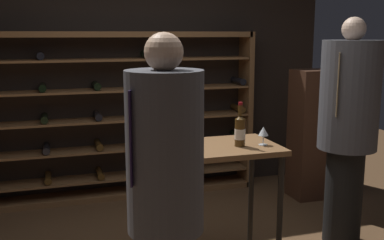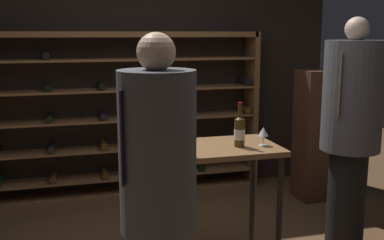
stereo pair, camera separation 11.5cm
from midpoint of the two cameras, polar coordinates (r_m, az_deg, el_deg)
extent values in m
cube|color=black|center=(5.32, -5.97, 6.54)|extent=(4.58, 0.10, 2.87)
cube|color=brown|center=(5.55, 7.91, 1.26)|extent=(0.06, 0.32, 1.83)
cube|color=brown|center=(5.07, -7.57, 10.46)|extent=(2.95, 0.32, 0.06)
cube|color=brown|center=(5.37, -7.10, -8.80)|extent=(2.95, 0.32, 0.06)
cube|color=brown|center=(5.31, -7.15, -6.78)|extent=(2.87, 0.32, 0.02)
cylinder|color=#4C3314|center=(5.25, -16.16, -6.72)|extent=(0.08, 0.30, 0.08)
cylinder|color=#4C3314|center=(5.27, -10.14, -6.40)|extent=(0.08, 0.30, 0.08)
cylinder|color=#4C3314|center=(5.34, -4.23, -6.02)|extent=(0.08, 0.30, 0.08)
cylinder|color=black|center=(5.47, 1.45, -5.59)|extent=(0.08, 0.30, 0.08)
cube|color=brown|center=(5.22, -7.24, -3.36)|extent=(2.87, 0.32, 0.02)
cylinder|color=black|center=(5.16, -16.35, -3.25)|extent=(0.08, 0.30, 0.08)
cylinder|color=#4C3314|center=(5.18, -10.26, -2.94)|extent=(0.08, 0.30, 0.08)
cylinder|color=black|center=(5.25, -4.28, -2.60)|extent=(0.08, 0.30, 0.08)
cylinder|color=#4C3314|center=(5.38, 1.46, -2.25)|extent=(0.08, 0.30, 0.08)
cylinder|color=black|center=(5.57, 6.89, -1.90)|extent=(0.08, 0.30, 0.08)
cube|color=brown|center=(5.15, -7.32, 0.16)|extent=(2.87, 0.32, 0.02)
cylinder|color=black|center=(5.10, -16.54, 0.32)|extent=(0.08, 0.30, 0.08)
cylinder|color=black|center=(5.11, -10.38, 0.62)|extent=(0.08, 0.30, 0.08)
cylinder|color=black|center=(5.19, -4.33, 0.91)|extent=(0.08, 0.30, 0.08)
cylinder|color=#4C3314|center=(5.50, 6.96, 1.42)|extent=(0.08, 0.30, 0.08)
cube|color=brown|center=(5.11, -7.41, 3.77)|extent=(2.87, 0.32, 0.02)
cylinder|color=black|center=(5.05, -16.74, 3.96)|extent=(0.08, 0.30, 0.08)
cylinder|color=black|center=(5.07, -10.51, 4.26)|extent=(0.08, 0.30, 0.08)
cylinder|color=black|center=(5.14, -4.38, 4.50)|extent=(0.08, 0.30, 0.08)
cylinder|color=black|center=(5.46, 7.04, 4.81)|extent=(0.08, 0.30, 0.08)
cube|color=brown|center=(5.08, -7.50, 7.43)|extent=(2.87, 0.32, 0.02)
cylinder|color=black|center=(5.03, -16.94, 7.66)|extent=(0.08, 0.30, 0.08)
cylinder|color=black|center=(5.12, -4.44, 8.13)|extent=(0.08, 0.30, 0.08)
cube|color=brown|center=(3.45, 3.40, -3.58)|extent=(0.99, 0.61, 0.04)
cylinder|color=black|center=(3.26, -2.85, -13.60)|extent=(0.04, 0.04, 0.95)
cylinder|color=black|center=(3.55, 11.66, -11.77)|extent=(0.04, 0.04, 0.95)
cylinder|color=black|center=(3.72, -4.60, -10.46)|extent=(0.04, 0.04, 0.95)
cylinder|color=black|center=(3.98, 8.29, -9.15)|extent=(0.04, 0.04, 0.95)
cylinder|color=black|center=(4.27, 19.29, -8.98)|extent=(0.32, 0.32, 0.84)
cylinder|color=#4C4C51|center=(4.07, 20.04, 2.80)|extent=(0.49, 0.49, 0.91)
sphere|color=beige|center=(4.03, 20.54, 10.50)|extent=(0.20, 0.20, 0.20)
cube|color=olive|center=(3.82, 18.65, 4.08)|extent=(0.03, 0.05, 0.51)
cylinder|color=#4C4C51|center=(2.39, -2.91, -3.98)|extent=(0.40, 0.40, 0.85)
sphere|color=tan|center=(2.32, -3.03, 8.40)|extent=(0.20, 0.20, 0.20)
cube|color=#26193F|center=(2.25, -7.12, -2.31)|extent=(0.03, 0.05, 0.48)
cube|color=#4C2D1E|center=(5.26, 15.90, -1.83)|extent=(0.44, 0.36, 1.43)
cylinder|color=black|center=(3.23, -0.74, -2.37)|extent=(0.07, 0.07, 0.20)
cone|color=black|center=(3.20, -0.74, -0.41)|extent=(0.07, 0.07, 0.03)
cylinder|color=black|center=(3.19, -0.75, 0.42)|extent=(0.03, 0.03, 0.07)
cylinder|color=#B7932D|center=(3.19, -0.75, 1.23)|extent=(0.03, 0.03, 0.02)
cylinder|color=silver|center=(3.23, -0.74, -2.54)|extent=(0.08, 0.08, 0.08)
cylinder|color=#4C3314|center=(3.43, 6.85, -1.60)|extent=(0.08, 0.08, 0.21)
cone|color=#4C3314|center=(3.41, 6.90, 0.29)|extent=(0.08, 0.08, 0.03)
cylinder|color=#4C3314|center=(3.40, 6.92, 1.16)|extent=(0.03, 0.03, 0.08)
cylinder|color=maroon|center=(3.39, 6.94, 2.00)|extent=(0.03, 0.03, 0.02)
cylinder|color=silver|center=(3.43, 6.85, -1.77)|extent=(0.08, 0.08, 0.08)
cylinder|color=black|center=(3.11, -0.66, -2.52)|extent=(0.08, 0.08, 0.24)
cone|color=black|center=(3.08, -0.67, -0.16)|extent=(0.08, 0.08, 0.03)
cylinder|color=black|center=(3.07, -0.67, 0.75)|extent=(0.03, 0.03, 0.08)
cylinder|color=#B7932D|center=(3.06, -0.67, 1.63)|extent=(0.03, 0.03, 0.02)
cylinder|color=black|center=(3.11, -0.66, -2.74)|extent=(0.08, 0.08, 0.09)
cylinder|color=silver|center=(3.51, 9.69, -3.10)|extent=(0.07, 0.07, 0.00)
cylinder|color=silver|center=(3.50, 9.71, -2.51)|extent=(0.01, 0.01, 0.07)
cone|color=silver|center=(3.48, 9.75, -1.43)|extent=(0.08, 0.08, 0.07)
cylinder|color=#590A14|center=(3.49, 9.74, -1.66)|extent=(0.04, 0.04, 0.02)
camera|label=1|loc=(0.06, -89.07, 0.18)|focal=43.12mm
camera|label=2|loc=(0.06, 90.93, -0.18)|focal=43.12mm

